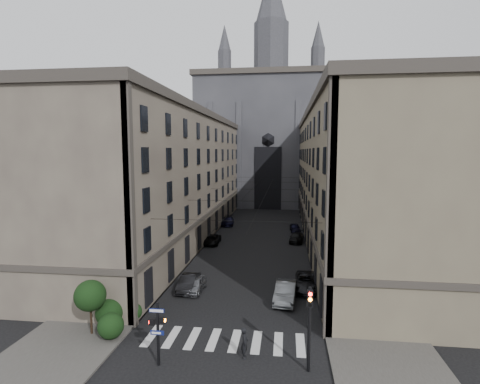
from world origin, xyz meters
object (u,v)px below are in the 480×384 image
at_px(gothic_tower, 270,132).
at_px(pedestrian, 245,343).
at_px(traffic_light_right, 309,319).
at_px(car_right_far, 295,228).
at_px(pedestrian_signal_left, 158,329).
at_px(car_left_midfar, 212,240).
at_px(car_left_far, 228,221).
at_px(car_left_midnear, 188,283).
at_px(car_right_near, 286,292).
at_px(car_left_near, 195,285).
at_px(car_right_midfar, 297,238).
at_px(car_right_midnear, 307,282).

bearing_deg(gothic_tower, pedestrian, -88.69).
distance_m(traffic_light_right, car_right_far, 39.34).
relative_size(traffic_light_right, pedestrian, 2.64).
bearing_deg(pedestrian, pedestrian_signal_left, 103.34).
bearing_deg(car_left_midfar, car_left_far, 87.85).
bearing_deg(car_left_midnear, car_right_far, 67.91).
bearing_deg(traffic_light_right, car_left_midfar, 111.76).
height_order(gothic_tower, car_left_far, gothic_tower).
bearing_deg(car_right_far, car_left_far, 156.05).
distance_m(car_left_midfar, pedestrian, 29.54).
bearing_deg(car_right_near, car_left_far, 112.56).
bearing_deg(pedestrian, car_left_midnear, 28.21).
bearing_deg(car_left_midnear, pedestrian, -59.83).
height_order(car_left_midnear, car_right_near, car_right_near).
bearing_deg(car_right_near, traffic_light_right, -77.34).
bearing_deg(gothic_tower, car_left_near, -93.92).
distance_m(pedestrian_signal_left, car_left_near, 12.27).
xyz_separation_m(car_right_midfar, pedestrian, (-4.06, -31.10, 0.33)).
distance_m(gothic_tower, car_left_far, 34.88).
bearing_deg(car_left_midnear, car_left_far, 91.25).
xyz_separation_m(car_left_midnear, car_left_far, (-1.18, 31.25, 0.03)).
distance_m(traffic_light_right, car_left_midnear, 16.15).
height_order(car_left_midfar, car_right_near, car_right_near).
relative_size(car_left_midfar, car_right_midnear, 0.86).
bearing_deg(car_right_far, pedestrian, -101.24).
bearing_deg(car_left_near, car_right_near, -6.58).
xyz_separation_m(car_left_midfar, car_right_near, (10.40, -19.04, 0.18)).
distance_m(car_right_far, pedestrian, 38.39).
xyz_separation_m(pedestrian_signal_left, car_left_midfar, (-2.69, 29.98, -1.69)).
xyz_separation_m(pedestrian_signal_left, car_left_far, (-2.58, 43.65, -1.58)).
distance_m(car_left_midnear, car_right_midfar, 22.82).
xyz_separation_m(gothic_tower, car_left_near, (-4.20, -61.32, -17.14)).
xyz_separation_m(car_left_midnear, car_left_midfar, (-1.28, 17.58, -0.08)).
bearing_deg(car_left_far, car_left_midfar, -95.90).
bearing_deg(car_left_midnear, car_left_near, -21.27).
xyz_separation_m(traffic_light_right, car_left_midnear, (-10.52, 11.98, -2.58)).
distance_m(pedestrian_signal_left, car_right_midnear, 17.11).
bearing_deg(car_right_midfar, gothic_tower, 105.08).
height_order(car_left_near, car_right_midfar, same).
bearing_deg(car_left_midnear, car_right_midnear, 7.24).
distance_m(car_left_near, pedestrian, 12.14).
xyz_separation_m(car_left_near, car_left_midfar, (-2.00, 17.85, -0.02)).
bearing_deg(car_right_midfar, car_left_midnear, -110.65).
height_order(car_left_far, car_right_far, car_left_far).
bearing_deg(traffic_light_right, pedestrian_signal_left, -177.36).
bearing_deg(car_left_near, car_right_midnear, 11.63).
bearing_deg(car_right_midfar, car_right_near, -86.87).
bearing_deg(gothic_tower, car_left_midnear, -94.61).
height_order(car_right_far, pedestrian, pedestrian).
height_order(traffic_light_right, car_right_midnear, traffic_light_right).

